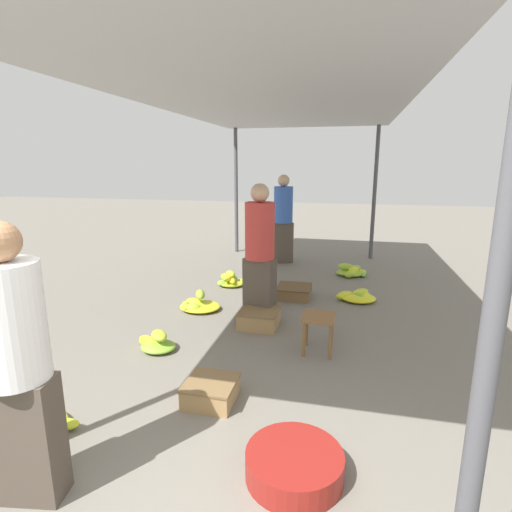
{
  "coord_description": "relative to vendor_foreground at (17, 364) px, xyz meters",
  "views": [
    {
      "loc": [
        1.0,
        -1.12,
        1.97
      ],
      "look_at": [
        0.0,
        3.15,
        0.96
      ],
      "focal_mm": 28.0,
      "sensor_mm": 36.0,
      "label": 1
    }
  ],
  "objects": [
    {
      "name": "banana_pile_left_0",
      "position": [
        -0.48,
        0.51,
        -0.81
      ],
      "size": [
        0.65,
        0.48,
        0.19
      ],
      "color": "#C2D229",
      "rests_on": "ground"
    },
    {
      "name": "banana_pile_right_2",
      "position": [
        1.9,
        5.51,
        -0.8
      ],
      "size": [
        0.57,
        0.63,
        0.22
      ],
      "color": "#99C231",
      "rests_on": "ground"
    },
    {
      "name": "basin_black",
      "position": [
        1.52,
        0.51,
        -0.79
      ],
      "size": [
        0.63,
        0.63,
        0.18
      ],
      "color": "maroon",
      "rests_on": "ground"
    },
    {
      "name": "crate_near",
      "position": [
        1.03,
        4.07,
        -0.79
      ],
      "size": [
        0.51,
        0.51,
        0.18
      ],
      "color": "brown",
      "rests_on": "ground"
    },
    {
      "name": "crate_mid",
      "position": [
        0.71,
        1.18,
        -0.78
      ],
      "size": [
        0.42,
        0.42,
        0.19
      ],
      "color": "#9E7A4C",
      "rests_on": "ground"
    },
    {
      "name": "banana_pile_left_1",
      "position": [
        -0.19,
        1.97,
        -0.8
      ],
      "size": [
        0.47,
        0.36,
        0.23
      ],
      "color": "#BDD02A",
      "rests_on": "ground"
    },
    {
      "name": "shopper_walking_far",
      "position": [
        0.49,
        6.23,
        0.05
      ],
      "size": [
        0.49,
        0.49,
        1.78
      ],
      "color": "#4C4238",
      "rests_on": "ground"
    },
    {
      "name": "shopper_walking_mid",
      "position": [
        0.71,
        3.09,
        0.03
      ],
      "size": [
        0.45,
        0.45,
        1.75
      ],
      "color": "#4C4238",
      "rests_on": "ground"
    },
    {
      "name": "canopy_post_front_right",
      "position": [
        2.28,
        -0.27,
        0.5
      ],
      "size": [
        0.08,
        0.08,
        2.75
      ],
      "primitive_type": "cylinder",
      "color": "#4C4C51",
      "rests_on": "ground"
    },
    {
      "name": "banana_pile_left_2",
      "position": [
        -0.07,
        4.39,
        -0.78
      ],
      "size": [
        0.48,
        0.51,
        0.26
      ],
      "color": "#C3D229",
      "rests_on": "ground"
    },
    {
      "name": "canopy_tarp",
      "position": [
        0.78,
        3.38,
        1.89
      ],
      "size": [
        3.39,
        7.7,
        0.04
      ],
      "primitive_type": "cube",
      "color": "#B2B2B7",
      "rests_on": "canopy_post_front_left"
    },
    {
      "name": "crate_far",
      "position": [
        0.76,
        2.86,
        -0.77
      ],
      "size": [
        0.48,
        0.48,
        0.21
      ],
      "color": "#9E7A4C",
      "rests_on": "ground"
    },
    {
      "name": "canopy_post_back_left",
      "position": [
        -0.72,
        7.03,
        0.5
      ],
      "size": [
        0.08,
        0.08,
        2.75
      ],
      "primitive_type": "cylinder",
      "color": "#4C4C51",
      "rests_on": "ground"
    },
    {
      "name": "canopy_post_back_right",
      "position": [
        2.28,
        7.03,
        0.5
      ],
      "size": [
        0.08,
        0.08,
        2.75
      ],
      "primitive_type": "cylinder",
      "color": "#4C4C51",
      "rests_on": "ground"
    },
    {
      "name": "banana_pile_right_1",
      "position": [
        1.96,
        4.13,
        -0.82
      ],
      "size": [
        0.61,
        0.49,
        0.16
      ],
      "color": "#C7D429",
      "rests_on": "ground"
    },
    {
      "name": "stool",
      "position": [
        1.52,
        2.31,
        -0.54
      ],
      "size": [
        0.34,
        0.34,
        0.42
      ],
      "color": "brown",
      "rests_on": "ground"
    },
    {
      "name": "vendor_foreground",
      "position": [
        0.0,
        0.0,
        0.0
      ],
      "size": [
        0.41,
        0.41,
        1.69
      ],
      "color": "#4C4238",
      "rests_on": "ground"
    },
    {
      "name": "banana_pile_left_3",
      "position": [
        -0.2,
        3.22,
        -0.8
      ],
      "size": [
        0.56,
        0.49,
        0.28
      ],
      "color": "#93BF32",
      "rests_on": "ground"
    }
  ]
}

